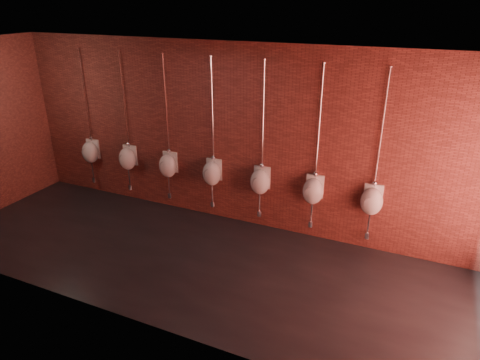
# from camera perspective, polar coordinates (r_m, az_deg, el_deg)

# --- Properties ---
(ground) EXTENTS (8.50, 8.50, 0.00)m
(ground) POSITION_cam_1_polar(r_m,az_deg,el_deg) (6.97, -6.89, -10.37)
(ground) COLOR black
(ground) RESTS_ON ground
(room_shell) EXTENTS (8.54, 3.04, 3.22)m
(room_shell) POSITION_cam_1_polar(r_m,az_deg,el_deg) (6.10, -7.79, 5.57)
(room_shell) COLOR black
(room_shell) RESTS_ON ground
(urinal_0) EXTENTS (0.38, 0.34, 2.71)m
(urinal_0) POSITION_cam_1_polar(r_m,az_deg,el_deg) (9.29, -19.32, 3.62)
(urinal_0) COLOR silver
(urinal_0) RESTS_ON ground
(urinal_1) EXTENTS (0.38, 0.34, 2.71)m
(urinal_1) POSITION_cam_1_polar(r_m,az_deg,el_deg) (8.70, -14.76, 2.88)
(urinal_1) COLOR silver
(urinal_1) RESTS_ON ground
(urinal_2) EXTENTS (0.38, 0.34, 2.71)m
(urinal_2) POSITION_cam_1_polar(r_m,az_deg,el_deg) (8.17, -9.58, 2.01)
(urinal_2) COLOR silver
(urinal_2) RESTS_ON ground
(urinal_3) EXTENTS (0.38, 0.34, 2.71)m
(urinal_3) POSITION_cam_1_polar(r_m,az_deg,el_deg) (7.72, -3.76, 1.01)
(urinal_3) COLOR silver
(urinal_3) RESTS_ON ground
(urinal_4) EXTENTS (0.38, 0.34, 2.71)m
(urinal_4) POSITION_cam_1_polar(r_m,az_deg,el_deg) (7.36, 2.71, -0.11)
(urinal_4) COLOR silver
(urinal_4) RESTS_ON ground
(urinal_5) EXTENTS (0.38, 0.34, 2.71)m
(urinal_5) POSITION_cam_1_polar(r_m,az_deg,el_deg) (7.11, 9.74, -1.33)
(urinal_5) COLOR silver
(urinal_5) RESTS_ON ground
(urinal_6) EXTENTS (0.38, 0.34, 2.71)m
(urinal_6) POSITION_cam_1_polar(r_m,az_deg,el_deg) (6.97, 17.16, -2.59)
(urinal_6) COLOR silver
(urinal_6) RESTS_ON ground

